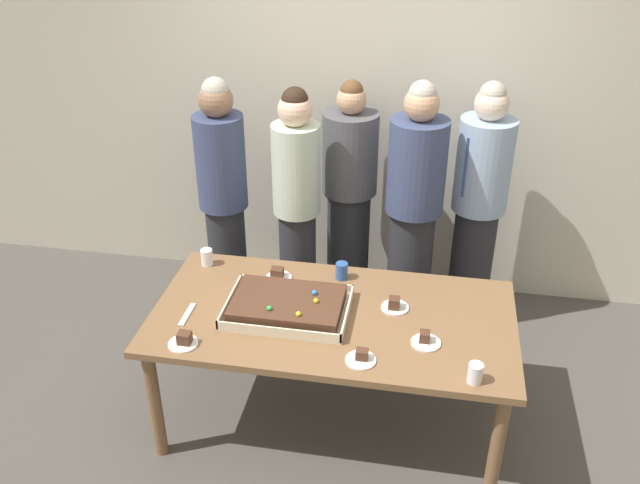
{
  "coord_description": "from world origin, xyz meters",
  "views": [
    {
      "loc": [
        0.45,
        -2.9,
        2.87
      ],
      "look_at": [
        -0.1,
        0.15,
        1.1
      ],
      "focal_mm": 38.1,
      "sensor_mm": 36.0,
      "label": 1
    }
  ],
  "objects": [
    {
      "name": "sheet_cake",
      "position": [
        -0.24,
        -0.02,
        0.79
      ],
      "size": [
        0.65,
        0.46,
        0.11
      ],
      "color": "beige",
      "rests_on": "party_table"
    },
    {
      "name": "cake_server_utensil",
      "position": [
        -0.76,
        -0.14,
        0.75
      ],
      "size": [
        0.03,
        0.2,
        0.01
      ],
      "primitive_type": "cube",
      "color": "silver",
      "rests_on": "party_table"
    },
    {
      "name": "person_green_shirt_behind",
      "position": [
        0.36,
        0.99,
        0.9
      ],
      "size": [
        0.36,
        0.36,
        1.74
      ],
      "rotation": [
        0.0,
        0.0,
        -2.11
      ],
      "color": "#28282D",
      "rests_on": "ground_plane"
    },
    {
      "name": "interior_back_panel",
      "position": [
        0.0,
        1.6,
        1.5
      ],
      "size": [
        8.0,
        0.12,
        3.0
      ],
      "primitive_type": "cube",
      "color": "beige",
      "rests_on": "ground_plane"
    },
    {
      "name": "plated_slice_center_front",
      "position": [
        -0.37,
        0.3,
        0.77
      ],
      "size": [
        0.15,
        0.15,
        0.06
      ],
      "color": "white",
      "rests_on": "party_table"
    },
    {
      "name": "plated_slice_far_left",
      "position": [
        0.19,
        -0.35,
        0.76
      ],
      "size": [
        0.15,
        0.15,
        0.06
      ],
      "color": "white",
      "rests_on": "party_table"
    },
    {
      "name": "drink_cup_middle",
      "position": [
        -0.82,
        0.37,
        0.8
      ],
      "size": [
        0.07,
        0.07,
        0.1
      ],
      "primitive_type": "cylinder",
      "color": "white",
      "rests_on": "party_table"
    },
    {
      "name": "plated_slice_near_left",
      "position": [
        -0.69,
        -0.38,
        0.77
      ],
      "size": [
        0.15,
        0.15,
        0.07
      ],
      "color": "white",
      "rests_on": "party_table"
    },
    {
      "name": "party_table",
      "position": [
        0.0,
        0.0,
        0.67
      ],
      "size": [
        1.92,
        0.99,
        0.75
      ],
      "color": "brown",
      "rests_on": "ground_plane"
    },
    {
      "name": "person_far_right_suit",
      "position": [
        0.77,
        1.19,
        0.88
      ],
      "size": [
        0.35,
        0.35,
        1.7
      ],
      "rotation": [
        0.0,
        0.0,
        -2.27
      ],
      "color": "#28282D",
      "rests_on": "ground_plane"
    },
    {
      "name": "plated_slice_far_right",
      "position": [
        0.32,
        0.11,
        0.77
      ],
      "size": [
        0.15,
        0.15,
        0.07
      ],
      "color": "white",
      "rests_on": "party_table"
    },
    {
      "name": "plated_slice_near_right",
      "position": [
        0.49,
        -0.16,
        0.76
      ],
      "size": [
        0.15,
        0.15,
        0.06
      ],
      "color": "white",
      "rests_on": "party_table"
    },
    {
      "name": "person_striped_tie_right",
      "position": [
        -0.9,
        0.99,
        0.89
      ],
      "size": [
        0.33,
        0.33,
        1.7
      ],
      "rotation": [
        0.0,
        0.0,
        -0.99
      ],
      "color": "#28282D",
      "rests_on": "ground_plane"
    },
    {
      "name": "drink_cup_nearest",
      "position": [
        0.73,
        -0.41,
        0.8
      ],
      "size": [
        0.07,
        0.07,
        0.1
      ],
      "primitive_type": "cylinder",
      "color": "white",
      "rests_on": "party_table"
    },
    {
      "name": "drink_cup_far_end",
      "position": [
        -0.01,
        0.36,
        0.8
      ],
      "size": [
        0.07,
        0.07,
        0.1
      ],
      "primitive_type": "cylinder",
      "color": "#2D5199",
      "rests_on": "party_table"
    },
    {
      "name": "person_left_edge_reaching",
      "position": [
        -0.09,
        1.24,
        0.84
      ],
      "size": [
        0.37,
        0.37,
        1.65
      ],
      "rotation": [
        0.0,
        0.0,
        -1.69
      ],
      "color": "#28282D",
      "rests_on": "ground_plane"
    },
    {
      "name": "ground_plane",
      "position": [
        0.0,
        0.0,
        0.0
      ],
      "size": [
        12.0,
        12.0,
        0.0
      ],
      "primitive_type": "plane",
      "color": "#4C4742"
    },
    {
      "name": "person_serving_front",
      "position": [
        -0.38,
        0.9,
        0.9
      ],
      "size": [
        0.3,
        0.3,
        1.69
      ],
      "rotation": [
        0.0,
        0.0,
        -1.42
      ],
      "color": "#28282D",
      "rests_on": "ground_plane"
    }
  ]
}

